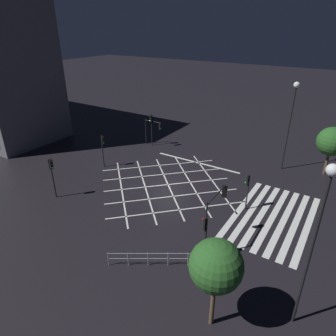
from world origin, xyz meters
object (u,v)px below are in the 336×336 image
Objects in this scene: traffic_light_sw_main at (217,206)px; traffic_light_nw_cross at (52,170)px; traffic_light_median_south at (247,185)px; street_tree_near at (216,266)px; traffic_light_sw_cross at (205,230)px; street_lamp_west at (293,105)px; traffic_light_median_north at (103,145)px; street_tree_far at (332,142)px; traffic_light_ne_main at (151,124)px; street_lamp_east at (320,218)px; traffic_light_ne_cross at (154,127)px.

traffic_light_sw_main reaches higher than traffic_light_nw_cross.
street_tree_near reaches higher than traffic_light_median_south.
traffic_light_sw_cross is 17.99m from street_lamp_west.
street_tree_far reaches higher than traffic_light_median_north.
street_lamp_west reaches higher than traffic_light_ne_main.
street_tree_far is at bearing -17.04° from traffic_light_sw_main.
street_lamp_west is at bearing 97.18° from traffic_light_ne_main.
traffic_light_median_north is 16.11m from traffic_light_median_south.
traffic_light_median_south is at bearing 11.11° from street_tree_near.
street_tree_near reaches higher than traffic_light_median_north.
street_tree_far is (11.17, -4.87, 1.26)m from traffic_light_median_south.
street_tree_near is (-21.53, -1.56, -3.07)m from street_lamp_west.
traffic_light_sw_cross reaches higher than traffic_light_median_south.
street_tree_far is at bearing -105.44° from traffic_light_sw_cross.
traffic_light_ne_main is 27.62m from street_lamp_east.
street_lamp_west is 5.54m from street_tree_far.
traffic_light_sw_cross is 5.15m from street_tree_near.
traffic_light_median_south is 17.37m from traffic_light_ne_main.
street_tree_far reaches higher than traffic_light_ne_main.
traffic_light_median_south is 0.98× the size of traffic_light_sw_cross.
street_tree_near is at bearing 101.11° from traffic_light_median_south.
traffic_light_sw_main is 0.86× the size of street_tree_far.
traffic_light_sw_main is at bearing 162.96° from street_tree_far.
street_lamp_east reaches higher than street_tree_near.
street_tree_far is at bearing 99.21° from traffic_light_ne_main.
traffic_light_ne_main is (8.19, -0.64, 0.32)m from traffic_light_median_north.
street_lamp_west is (10.23, -16.83, 4.44)m from traffic_light_median_north.
traffic_light_median_south is at bearing -3.04° from traffic_light_sw_main.
traffic_light_ne_main is 0.44× the size of street_lamp_west.
traffic_light_median_north is at bearing 71.19° from traffic_light_sw_main.
traffic_light_sw_cross is 0.36× the size of street_lamp_east.
traffic_light_median_north is at bearing 1.11° from traffic_light_median_south.
traffic_light_sw_main is at bearing 61.33° from street_lamp_east.
street_tree_near reaches higher than traffic_light_sw_main.
street_tree_near is (-19.62, -17.41, 1.52)m from traffic_light_ne_cross.
traffic_light_nw_cross is 0.41× the size of street_lamp_east.
traffic_light_ne_cross is 16.61m from street_lamp_west.
street_lamp_east is 19.75m from street_lamp_west.
street_tree_far reaches higher than traffic_light_sw_main.
traffic_light_median_south is at bearing 175.84° from street_lamp_west.
street_lamp_east reaches higher than traffic_light_ne_cross.
street_lamp_west is (15.61, -1.02, 3.82)m from traffic_light_sw_main.
traffic_light_sw_cross is (-7.43, 0.27, 0.06)m from traffic_light_median_south.
traffic_light_ne_main is at bearing 97.18° from street_lamp_west.
traffic_light_ne_main is at bearing 48.18° from traffic_light_sw_main.
traffic_light_median_north is 17.36m from traffic_light_sw_cross.
traffic_light_ne_cross is at bearing 83.29° from traffic_light_median_north.
street_lamp_east reaches higher than traffic_light_ne_main.
traffic_light_median_south is 5.77m from traffic_light_sw_main.
traffic_light_median_north is 8.38m from traffic_light_ne_cross.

